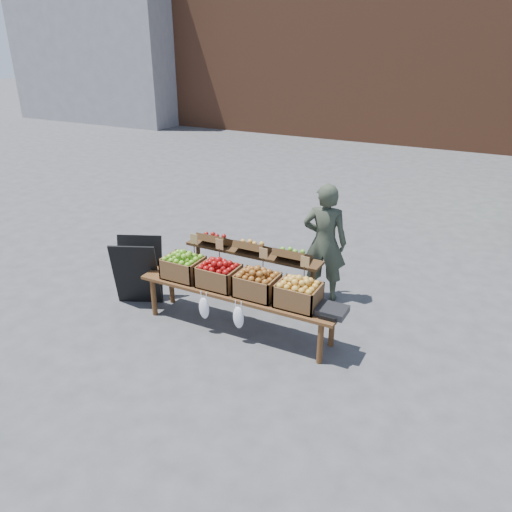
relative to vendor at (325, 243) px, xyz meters
The scene contains 11 objects.
ground 1.80m from the vendor, 127.92° to the right, with size 80.00×80.00×0.00m, color #444446.
grey_building 19.22m from the vendor, 141.88° to the left, with size 8.00×3.00×7.00m, color gray.
vendor is the anchor object (origin of this frame).
chalkboard_sign 2.66m from the vendor, 149.39° to the right, with size 0.63×0.35×0.96m, color black, non-canonical shape.
back_table 1.08m from the vendor, 142.59° to the right, with size 2.10×0.44×1.04m, color #3F2814, non-canonical shape.
display_bench 1.60m from the vendor, 115.65° to the right, with size 2.70×0.56×0.57m, color #513118, non-canonical shape.
crate_golden_apples 2.00m from the vendor, 137.55° to the right, with size 0.50×0.40×0.28m, color #507D25, non-canonical shape.
crate_russet_pears 1.64m from the vendor, 124.39° to the right, with size 0.50×0.40×0.28m, color maroon, non-canonical shape.
crate_red_apples 1.40m from the vendor, 105.42° to the right, with size 0.50×0.40×0.28m, color olive, non-canonical shape.
crate_green_apples 1.37m from the vendor, 82.44° to the right, with size 0.50×0.40×0.28m, color gold, non-canonical shape.
weighing_scale 1.50m from the vendor, 65.84° to the right, with size 0.34×0.30×0.08m, color black.
Camera 1 is at (3.11, -4.94, 3.50)m, focal length 35.00 mm.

